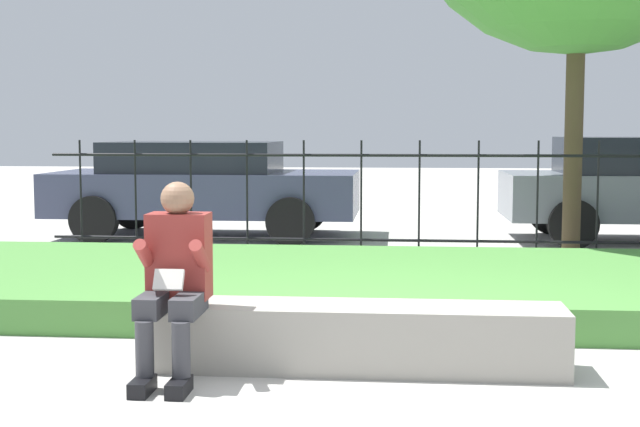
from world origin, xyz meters
TOP-DOWN VIEW (x-y plane):
  - ground_plane at (0.00, 0.00)m, footprint 60.00×60.00m
  - stone_bench at (-0.18, 0.00)m, footprint 2.71×0.50m
  - person_seated_reader at (-1.27, -0.28)m, footprint 0.42×0.73m
  - grass_berm at (0.00, 2.37)m, footprint 9.88×3.34m
  - iron_fence at (0.00, 4.46)m, footprint 7.88×0.03m
  - car_parked_left at (-2.71, 6.92)m, footprint 4.34×2.02m

SIDE VIEW (x-z plane):
  - ground_plane at x=0.00m, z-range 0.00..0.00m
  - grass_berm at x=0.00m, z-range 0.00..0.27m
  - stone_bench at x=-0.18m, z-range -0.02..0.40m
  - person_seated_reader at x=-1.27m, z-range 0.05..1.27m
  - car_parked_left at x=-2.71m, z-range 0.06..1.42m
  - iron_fence at x=0.00m, z-range 0.04..1.46m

